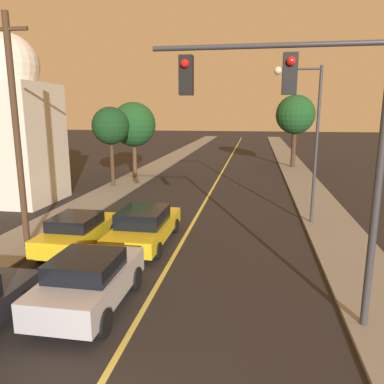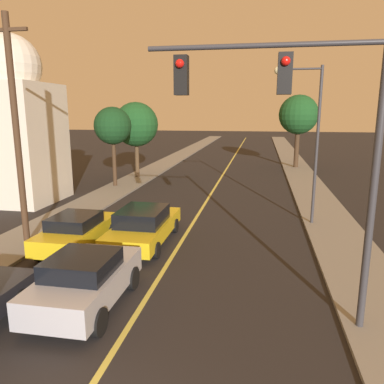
{
  "view_description": "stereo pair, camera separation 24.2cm",
  "coord_description": "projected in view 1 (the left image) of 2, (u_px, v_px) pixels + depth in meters",
  "views": [
    {
      "loc": [
        2.86,
        -4.27,
        5.3
      ],
      "look_at": [
        0.0,
        12.62,
        1.6
      ],
      "focal_mm": 35.0,
      "sensor_mm": 36.0,
      "label": 1
    },
    {
      "loc": [
        3.09,
        -4.23,
        5.3
      ],
      "look_at": [
        0.0,
        12.62,
        1.6
      ],
      "focal_mm": 35.0,
      "sensor_mm": 36.0,
      "label": 2
    }
  ],
  "objects": [
    {
      "name": "car_near_lane_front",
      "position": [
        89.0,
        281.0,
        10.14
      ],
      "size": [
        2.01,
        3.95,
        1.55
      ],
      "color": "#A5A8B2",
      "rests_on": "ground"
    },
    {
      "name": "car_outer_lane_second",
      "position": [
        78.0,
        231.0,
        14.42
      ],
      "size": [
        1.91,
        4.13,
        1.44
      ],
      "color": "gold",
      "rests_on": "ground"
    },
    {
      "name": "tree_right_near",
      "position": [
        295.0,
        115.0,
        34.67
      ],
      "size": [
        3.61,
        3.61,
        6.7
      ],
      "color": "#3D2B1C",
      "rests_on": "ground"
    },
    {
      "name": "domed_building_left",
      "position": [
        13.0,
        126.0,
        21.5
      ],
      "size": [
        4.36,
        4.36,
        9.55
      ],
      "color": "beige",
      "rests_on": "ground"
    },
    {
      "name": "tree_left_near",
      "position": [
        134.0,
        125.0,
        29.47
      ],
      "size": [
        3.48,
        3.48,
        5.91
      ],
      "color": "#4C3823",
      "rests_on": "ground"
    },
    {
      "name": "car_near_lane_second",
      "position": [
        145.0,
        226.0,
        15.18
      ],
      "size": [
        2.07,
        4.98,
        1.5
      ],
      "color": "gold",
      "rests_on": "ground"
    },
    {
      "name": "traffic_signal_mast",
      "position": [
        308.0,
        124.0,
        8.54
      ],
      "size": [
        5.34,
        0.42,
        6.86
      ],
      "color": "#333338",
      "rests_on": "ground"
    },
    {
      "name": "streetlamp_right",
      "position": [
        306.0,
        124.0,
        17.0
      ],
      "size": [
        2.13,
        0.36,
        7.17
      ],
      "color": "#333338",
      "rests_on": "ground"
    },
    {
      "name": "sidewalk_left",
      "position": [
        169.0,
        160.0,
        41.44
      ],
      "size": [
        2.5,
        80.0,
        0.12
      ],
      "color": "gray",
      "rests_on": "ground"
    },
    {
      "name": "utility_pole_left",
      "position": [
        16.0,
        131.0,
        13.79
      ],
      "size": [
        1.6,
        0.24,
        8.59
      ],
      "color": "#422D1E",
      "rests_on": "ground"
    },
    {
      "name": "tree_left_far",
      "position": [
        111.0,
        126.0,
        25.75
      ],
      "size": [
        2.58,
        2.58,
        5.5
      ],
      "color": "#3D2B1C",
      "rests_on": "ground"
    },
    {
      "name": "road_surface",
      "position": [
        228.0,
        161.0,
        40.39
      ],
      "size": [
        10.53,
        80.0,
        0.01
      ],
      "color": "black",
      "rests_on": "ground"
    },
    {
      "name": "sidewalk_right",
      "position": [
        290.0,
        162.0,
        39.32
      ],
      "size": [
        2.5,
        80.0,
        0.12
      ],
      "color": "gray",
      "rests_on": "ground"
    }
  ]
}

